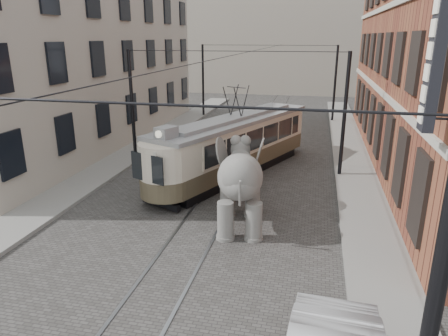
# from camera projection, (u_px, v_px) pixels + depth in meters

# --- Properties ---
(ground) EXTENTS (120.00, 120.00, 0.00)m
(ground) POSITION_uv_depth(u_px,v_px,m) (206.00, 216.00, 15.86)
(ground) COLOR #423F3D
(tram_rails) EXTENTS (1.54, 80.00, 0.02)m
(tram_rails) POSITION_uv_depth(u_px,v_px,m) (206.00, 216.00, 15.85)
(tram_rails) COLOR slate
(tram_rails) RESTS_ON ground
(sidewalk_right) EXTENTS (2.00, 60.00, 0.15)m
(sidewalk_right) POSITION_uv_depth(u_px,v_px,m) (369.00, 230.00, 14.58)
(sidewalk_right) COLOR slate
(sidewalk_right) RESTS_ON ground
(sidewalk_left) EXTENTS (2.00, 60.00, 0.15)m
(sidewalk_left) POSITION_uv_depth(u_px,v_px,m) (56.00, 201.00, 17.19)
(sidewalk_left) COLOR slate
(sidewalk_left) RESTS_ON ground
(stucco_building) EXTENTS (7.00, 24.00, 10.00)m
(stucco_building) POSITION_uv_depth(u_px,v_px,m) (78.00, 63.00, 25.91)
(stucco_building) COLOR gray
(stucco_building) RESTS_ON ground
(distant_block) EXTENTS (28.00, 10.00, 14.00)m
(distant_block) POSITION_uv_depth(u_px,v_px,m) (289.00, 33.00, 50.88)
(distant_block) COLOR gray
(distant_block) RESTS_ON ground
(catenary) EXTENTS (11.00, 30.20, 6.00)m
(catenary) POSITION_uv_depth(u_px,v_px,m) (228.00, 116.00, 19.63)
(catenary) COLOR black
(catenary) RESTS_ON ground
(tram) EXTENTS (6.36, 11.02, 4.36)m
(tram) POSITION_uv_depth(u_px,v_px,m) (236.00, 132.00, 20.10)
(tram) COLOR beige
(tram) RESTS_ON ground
(elephant) EXTENTS (3.54, 5.31, 3.00)m
(elephant) POSITION_uv_depth(u_px,v_px,m) (240.00, 188.00, 14.55)
(elephant) COLOR #5E5C57
(elephant) RESTS_ON ground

